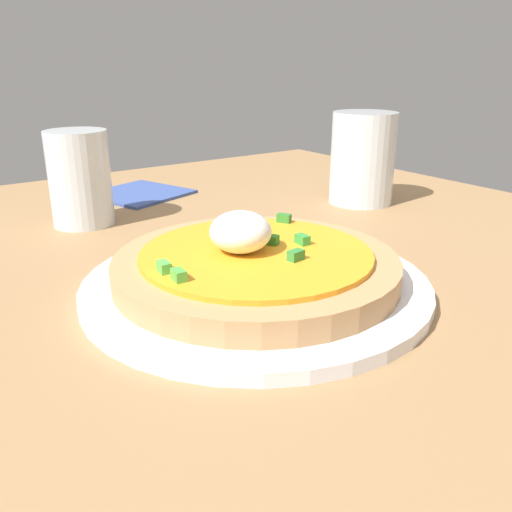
# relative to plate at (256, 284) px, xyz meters

# --- Properties ---
(dining_table) EXTENTS (1.14, 0.84, 0.03)m
(dining_table) POSITION_rel_plate_xyz_m (0.03, 0.08, -0.02)
(dining_table) COLOR #9B754C
(dining_table) RESTS_ON ground
(plate) EXTENTS (0.29, 0.29, 0.01)m
(plate) POSITION_rel_plate_xyz_m (0.00, 0.00, 0.00)
(plate) COLOR white
(plate) RESTS_ON dining_table
(pizza) EXTENTS (0.23, 0.23, 0.06)m
(pizza) POSITION_rel_plate_xyz_m (-0.00, -0.00, 0.02)
(pizza) COLOR tan
(pizza) RESTS_ON plate
(cup_near) EXTENTS (0.07, 0.07, 0.11)m
(cup_near) POSITION_rel_plate_xyz_m (-0.27, -0.05, 0.05)
(cup_near) COLOR silver
(cup_near) RESTS_ON dining_table
(cup_far) EXTENTS (0.08, 0.08, 0.12)m
(cup_far) POSITION_rel_plate_xyz_m (-0.16, 0.28, 0.05)
(cup_far) COLOR silver
(cup_far) RESTS_ON dining_table
(napkin) EXTENTS (0.15, 0.15, 0.00)m
(napkin) POSITION_rel_plate_xyz_m (-0.37, 0.06, -0.00)
(napkin) COLOR #384F93
(napkin) RESTS_ON dining_table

